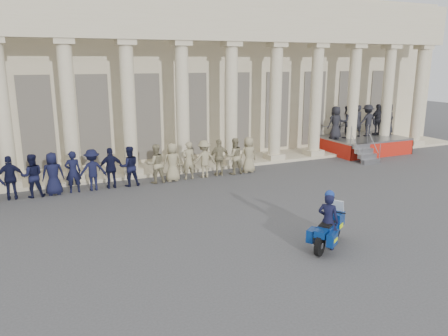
% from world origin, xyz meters
% --- Properties ---
extents(ground, '(90.00, 90.00, 0.00)m').
position_xyz_m(ground, '(0.00, 0.00, 0.00)').
color(ground, '#3C3C3F').
rests_on(ground, ground).
extents(building, '(40.00, 12.50, 9.00)m').
position_xyz_m(building, '(-0.00, 14.74, 4.52)').
color(building, '#BDAF8E').
rests_on(building, ground).
extents(officer_rank, '(16.26, 0.67, 1.77)m').
position_xyz_m(officer_rank, '(-3.64, 6.49, 0.89)').
color(officer_rank, black).
rests_on(officer_rank, ground).
extents(reviewing_stand, '(4.93, 4.34, 2.83)m').
position_xyz_m(reviewing_stand, '(12.65, 8.05, 1.60)').
color(reviewing_stand, gray).
rests_on(reviewing_stand, ground).
extents(motorcycle, '(1.75, 1.38, 1.29)m').
position_xyz_m(motorcycle, '(2.17, -2.40, 0.56)').
color(motorcycle, black).
rests_on(motorcycle, ground).
extents(rider, '(0.68, 0.74, 1.78)m').
position_xyz_m(rider, '(2.08, -2.47, 0.89)').
color(rider, black).
rests_on(rider, ground).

